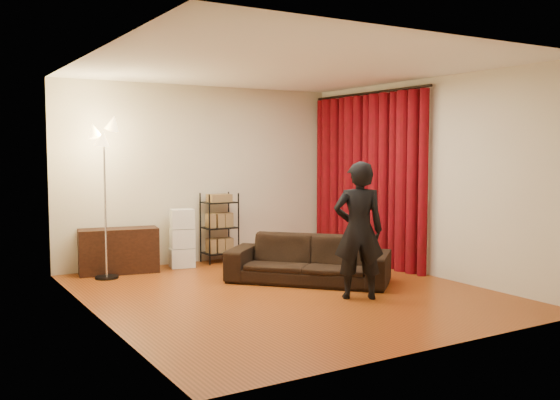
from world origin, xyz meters
TOP-DOWN VIEW (x-y plane):
  - floor at (0.00, 0.00)m, footprint 5.00×5.00m
  - ceiling at (0.00, 0.00)m, footprint 5.00×5.00m
  - wall_back at (0.00, 2.50)m, footprint 5.00×0.00m
  - wall_front at (0.00, -2.50)m, footprint 5.00×0.00m
  - wall_left at (-2.25, 0.00)m, footprint 0.00×5.00m
  - wall_right at (2.25, 0.00)m, footprint 0.00×5.00m
  - curtain_rod at (2.15, 1.12)m, footprint 0.04×2.65m
  - curtain at (2.13, 1.12)m, footprint 0.22×2.65m
  - sofa at (0.55, 0.34)m, footprint 2.01×2.06m
  - person at (0.57, -0.69)m, footprint 0.69×0.62m
  - media_cabinet at (-1.39, 2.23)m, footprint 1.13×0.59m
  - storage_boxes at (-0.46, 2.17)m, footprint 0.40×0.34m
  - wire_shelf at (0.20, 2.28)m, footprint 0.50×0.36m
  - floor_lamp at (-1.64, 1.93)m, footprint 0.41×0.41m

SIDE VIEW (x-z plane):
  - floor at x=0.00m, z-range 0.00..0.00m
  - sofa at x=0.55m, z-range 0.00..0.60m
  - media_cabinet at x=-1.39m, z-range 0.00..0.63m
  - storage_boxes at x=-0.46m, z-range 0.00..0.86m
  - wire_shelf at x=0.20m, z-range 0.00..1.07m
  - person at x=0.57m, z-range 0.00..1.59m
  - floor_lamp at x=-1.64m, z-range 0.00..2.08m
  - curtain at x=2.13m, z-range 0.00..2.55m
  - wall_back at x=0.00m, z-range -1.15..3.85m
  - wall_front at x=0.00m, z-range -1.15..3.85m
  - wall_left at x=-2.25m, z-range -1.15..3.85m
  - wall_right at x=2.25m, z-range -1.15..3.85m
  - curtain_rod at x=2.15m, z-range 2.56..2.60m
  - ceiling at x=0.00m, z-range 2.70..2.70m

